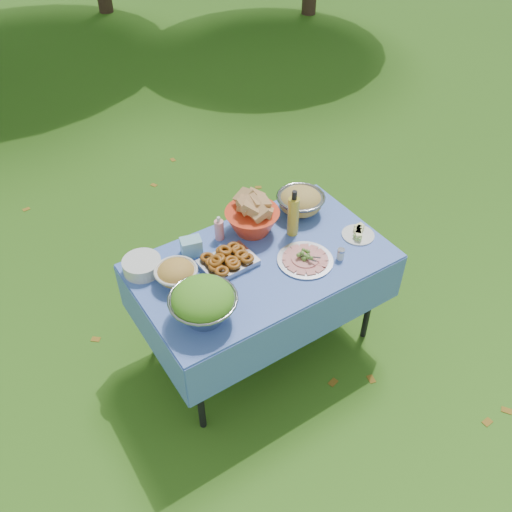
{
  "coord_description": "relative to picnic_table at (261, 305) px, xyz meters",
  "views": [
    {
      "loc": [
        -1.28,
        -1.9,
        2.88
      ],
      "look_at": [
        -0.04,
        0.0,
        0.81
      ],
      "focal_mm": 38.0,
      "sensor_mm": 36.0,
      "label": 1
    }
  ],
  "objects": [
    {
      "name": "pasta_bowl_white",
      "position": [
        -0.49,
        0.11,
        0.45
      ],
      "size": [
        0.26,
        0.26,
        0.13
      ],
      "primitive_type": null,
      "rotation": [
        0.0,
        0.0,
        -0.11
      ],
      "color": "silver",
      "rests_on": "picnic_table"
    },
    {
      "name": "bread_bowl",
      "position": [
        0.1,
        0.25,
        0.49
      ],
      "size": [
        0.41,
        0.41,
        0.22
      ],
      "primitive_type": null,
      "rotation": [
        0.0,
        0.0,
        -0.27
      ],
      "color": "red",
      "rests_on": "picnic_table"
    },
    {
      "name": "oil_bottle",
      "position": [
        0.29,
        0.1,
        0.54
      ],
      "size": [
        0.07,
        0.07,
        0.31
      ],
      "primitive_type": "cylinder",
      "rotation": [
        0.0,
        0.0,
        -0.04
      ],
      "color": "gold",
      "rests_on": "picnic_table"
    },
    {
      "name": "sanitizer_bottle",
      "position": [
        -0.11,
        0.3,
        0.46
      ],
      "size": [
        0.06,
        0.06,
        0.16
      ],
      "primitive_type": "cylinder",
      "rotation": [
        0.0,
        0.0,
        0.15
      ],
      "color": "pink",
      "rests_on": "picnic_table"
    },
    {
      "name": "salad_bowl",
      "position": [
        -0.49,
        -0.2,
        0.5
      ],
      "size": [
        0.41,
        0.41,
        0.23
      ],
      "primitive_type": null,
      "rotation": [
        0.0,
        0.0,
        0.19
      ],
      "color": "gray",
      "rests_on": "picnic_table"
    },
    {
      "name": "shaker",
      "position": [
        0.38,
        -0.24,
        0.42
      ],
      "size": [
        0.05,
        0.05,
        0.07
      ],
      "primitive_type": "cylinder",
      "rotation": [
        0.0,
        0.0,
        -0.23
      ],
      "color": "silver",
      "rests_on": "picnic_table"
    },
    {
      "name": "plate_stack",
      "position": [
        -0.61,
        0.29,
        0.42
      ],
      "size": [
        0.23,
        0.23,
        0.08
      ],
      "primitive_type": "cylinder",
      "rotation": [
        0.0,
        0.0,
        0.07
      ],
      "color": "silver",
      "rests_on": "picnic_table"
    },
    {
      "name": "cheese_plate",
      "position": [
        0.61,
        -0.14,
        0.41
      ],
      "size": [
        0.24,
        0.24,
        0.05
      ],
      "primitive_type": "cylinder",
      "rotation": [
        0.0,
        0.0,
        -0.26
      ],
      "color": "silver",
      "rests_on": "picnic_table"
    },
    {
      "name": "ground",
      "position": [
        0.0,
        0.0,
        -0.38
      ],
      "size": [
        80.0,
        80.0,
        0.0
      ],
      "primitive_type": "plane",
      "color": "#173209",
      "rests_on": "ground"
    },
    {
      "name": "charcuterie_platter",
      "position": [
        0.2,
        -0.14,
        0.42
      ],
      "size": [
        0.36,
        0.36,
        0.07
      ],
      "primitive_type": "cylinder",
      "rotation": [
        0.0,
        0.0,
        0.12
      ],
      "color": "#A0A2A7",
      "rests_on": "picnic_table"
    },
    {
      "name": "fried_tray",
      "position": [
        -0.19,
        0.07,
        0.42
      ],
      "size": [
        0.32,
        0.23,
        0.07
      ],
      "primitive_type": "cube",
      "rotation": [
        0.0,
        0.0,
        0.05
      ],
      "color": "#A8A8AC",
      "rests_on": "picnic_table"
    },
    {
      "name": "picnic_table",
      "position": [
        0.0,
        0.0,
        0.0
      ],
      "size": [
        1.46,
        0.86,
        0.76
      ],
      "primitive_type": "cube",
      "color": "#83B4FC",
      "rests_on": "ground"
    },
    {
      "name": "pasta_bowl_steel",
      "position": [
        0.46,
        0.25,
        0.46
      ],
      "size": [
        0.36,
        0.36,
        0.16
      ],
      "primitive_type": null,
      "rotation": [
        0.0,
        0.0,
        -0.23
      ],
      "color": "gray",
      "rests_on": "picnic_table"
    },
    {
      "name": "wipes_box",
      "position": [
        -0.31,
        0.27,
        0.43
      ],
      "size": [
        0.14,
        0.11,
        0.11
      ],
      "primitive_type": "cube",
      "rotation": [
        0.0,
        0.0,
        -0.26
      ],
      "color": "#80C0D4",
      "rests_on": "picnic_table"
    }
  ]
}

